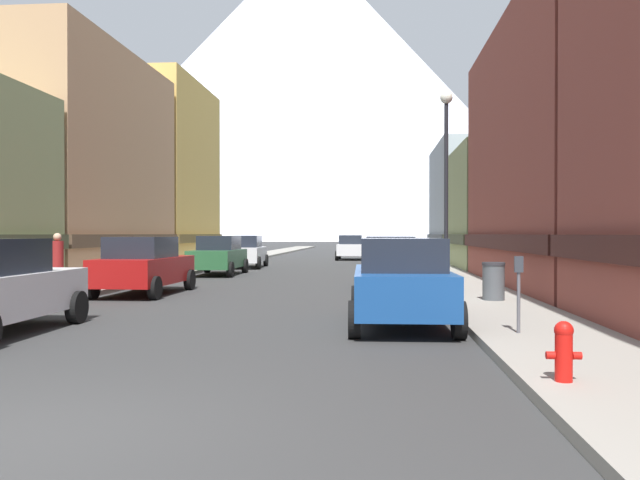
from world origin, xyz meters
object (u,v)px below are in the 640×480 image
(car_left_1, at_px, (144,265))
(streetlamp_right, at_px, (446,161))
(car_left_3, at_px, (245,251))
(pedestrian_0, at_px, (57,264))
(car_right_0, at_px, (401,282))
(parking_meter_near, at_px, (519,283))
(car_driving_0, at_px, (351,247))
(fire_hydrant_near, at_px, (564,349))
(car_right_1, at_px, (390,262))
(car_left_2, at_px, (218,255))
(trash_bin_right, at_px, (494,281))

(car_left_1, relative_size, streetlamp_right, 0.76)
(car_left_3, height_order, pedestrian_0, pedestrian_0)
(car_right_0, bearing_deg, parking_meter_near, -41.04)
(car_left_3, xyz_separation_m, car_driving_0, (5.40, 11.53, 0.00))
(car_driving_0, bearing_deg, car_left_3, -115.08)
(car_driving_0, xyz_separation_m, pedestrian_0, (-7.85, -27.90, 0.06))
(car_right_0, bearing_deg, car_left_3, 109.08)
(car_right_0, height_order, fire_hydrant_near, car_right_0)
(car_right_1, bearing_deg, car_left_2, 138.25)
(car_right_0, relative_size, pedestrian_0, 2.54)
(car_driving_0, distance_m, parking_meter_near, 35.44)
(parking_meter_near, height_order, trash_bin_right, parking_meter_near)
(parking_meter_near, xyz_separation_m, trash_bin_right, (0.60, 5.64, -0.37))
(car_left_1, bearing_deg, car_left_2, 90.00)
(car_left_3, relative_size, car_right_1, 1.01)
(car_left_1, height_order, streetlamp_right, streetlamp_right)
(car_left_3, bearing_deg, car_left_1, -90.01)
(car_driving_0, relative_size, pedestrian_0, 2.52)
(pedestrian_0, xyz_separation_m, streetlamp_right, (11.60, 0.33, 3.03))
(car_right_0, xyz_separation_m, pedestrian_0, (-10.05, 5.59, 0.06))
(car_left_2, relative_size, streetlamp_right, 0.75)
(fire_hydrant_near, relative_size, pedestrian_0, 0.40)
(streetlamp_right, bearing_deg, trash_bin_right, -63.13)
(fire_hydrant_near, height_order, streetlamp_right, streetlamp_right)
(car_left_3, xyz_separation_m, car_right_1, (7.60, -12.99, 0.00))
(car_left_3, height_order, parking_meter_near, car_left_3)
(car_left_2, height_order, pedestrian_0, pedestrian_0)
(car_right_0, xyz_separation_m, trash_bin_right, (2.55, 3.94, -0.26))
(car_left_1, xyz_separation_m, fire_hydrant_near, (9.25, -11.62, -0.37))
(car_left_3, height_order, streetlamp_right, streetlamp_right)
(car_right_0, distance_m, streetlamp_right, 6.85)
(car_driving_0, bearing_deg, fire_hydrant_near, -84.35)
(car_left_2, bearing_deg, pedestrian_0, -103.55)
(car_left_1, relative_size, fire_hydrant_near, 6.29)
(car_left_3, bearing_deg, car_driving_0, 64.92)
(fire_hydrant_near, height_order, trash_bin_right, trash_bin_right)
(car_left_2, bearing_deg, car_left_1, -90.00)
(car_left_3, xyz_separation_m, streetlamp_right, (9.15, -16.05, 3.09))
(car_left_2, distance_m, trash_bin_right, 15.58)
(car_left_2, relative_size, car_right_0, 1.00)
(streetlamp_right, bearing_deg, car_right_0, -104.67)
(trash_bin_right, xyz_separation_m, streetlamp_right, (-1.00, 1.97, 3.34))
(car_driving_0, xyz_separation_m, streetlamp_right, (3.75, -27.58, 3.09))
(car_right_1, bearing_deg, parking_meter_near, -79.64)
(car_left_3, xyz_separation_m, trash_bin_right, (10.15, -18.02, -0.26))
(trash_bin_right, bearing_deg, parking_meter_near, -96.07)
(car_left_1, xyz_separation_m, car_driving_0, (5.40, 27.28, 0.00))
(car_right_0, relative_size, streetlamp_right, 0.76)
(car_right_1, bearing_deg, streetlamp_right, -63.09)
(trash_bin_right, bearing_deg, car_left_3, 119.38)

